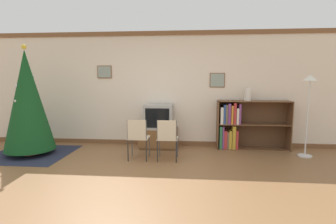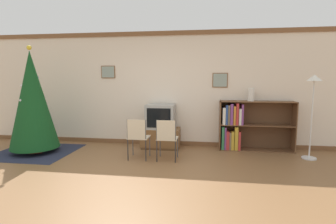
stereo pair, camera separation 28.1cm
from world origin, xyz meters
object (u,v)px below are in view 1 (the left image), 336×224
object	(u,v)px
christmas_tree	(28,101)
standing_lamp	(309,94)
tv_console	(159,138)
bookshelf	(240,125)
television	(159,116)
vase	(248,94)
folding_chair_left	(138,137)
folding_chair_right	(167,137)

from	to	relation	value
christmas_tree	standing_lamp	world-z (taller)	christmas_tree
tv_console	bookshelf	bearing A→B (deg)	2.90
television	vase	distance (m)	2.08
christmas_tree	standing_lamp	bearing A→B (deg)	3.55
christmas_tree	folding_chair_left	bearing A→B (deg)	-4.72
television	vase	world-z (taller)	vase
christmas_tree	television	bearing A→B (deg)	16.14
folding_chair_right	standing_lamp	bearing A→B (deg)	11.09
folding_chair_right	bookshelf	bearing A→B (deg)	34.11
folding_chair_left	folding_chair_right	xyz separation A→B (m)	(0.58, 0.00, 0.00)
television	bookshelf	world-z (taller)	bookshelf
christmas_tree	standing_lamp	distance (m)	5.77
tv_console	bookshelf	size ratio (longest dim) A/B	0.54
tv_console	folding_chair_left	distance (m)	1.04
television	vase	bearing A→B (deg)	2.74
folding_chair_left	vase	distance (m)	2.65
television	folding_chair_left	xyz separation A→B (m)	(-0.29, -0.96, -0.26)
folding_chair_right	bookshelf	xyz separation A→B (m)	(1.56, 1.06, 0.07)
christmas_tree	folding_chair_right	bearing A→B (deg)	-3.79
tv_console	vase	distance (m)	2.26
television	folding_chair_left	distance (m)	1.04
folding_chair_left	vase	size ratio (longest dim) A/B	2.86
tv_console	television	world-z (taller)	television
vase	standing_lamp	distance (m)	1.21
christmas_tree	folding_chair_left	size ratio (longest dim) A/B	2.79
folding_chair_left	bookshelf	world-z (taller)	bookshelf
vase	standing_lamp	size ratio (longest dim) A/B	0.17
television	folding_chair_left	bearing A→B (deg)	-106.72
tv_console	standing_lamp	xyz separation A→B (m)	(3.11, -0.41, 1.06)
vase	folding_chair_right	bearing A→B (deg)	-148.39
bookshelf	standing_lamp	xyz separation A→B (m)	(1.25, -0.51, 0.75)
vase	standing_lamp	xyz separation A→B (m)	(1.10, -0.51, 0.04)
television	christmas_tree	bearing A→B (deg)	-163.86
television	folding_chair_right	world-z (taller)	television
television	folding_chair_right	size ratio (longest dim) A/B	0.79
folding_chair_left	christmas_tree	bearing A→B (deg)	175.28
christmas_tree	vase	bearing A→B (deg)	10.49
tv_console	vase	world-z (taller)	vase
christmas_tree	television	distance (m)	2.79
christmas_tree	bookshelf	distance (m)	4.63
tv_console	vase	xyz separation A→B (m)	(2.01, 0.09, 1.02)
television	standing_lamp	xyz separation A→B (m)	(3.11, -0.41, 0.55)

